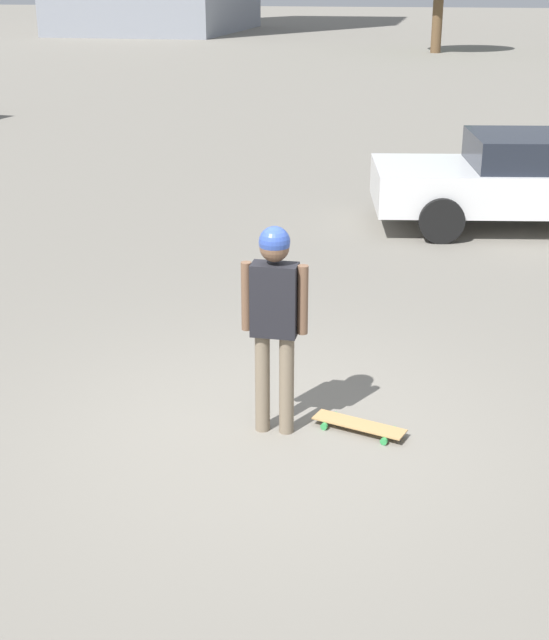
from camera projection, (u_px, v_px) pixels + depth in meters
The scene contains 4 objects.
ground_plane at pixel (274, 430), 7.58m from camera, with size 220.00×220.00×0.00m, color gray.
person at pixel (274, 307), 7.17m from camera, with size 0.25×0.55×1.79m.
skateboard at pixel (359, 425), 7.54m from camera, with size 0.43×0.82×0.07m.
car_parked_near at pixel (534, 179), 13.46m from camera, with size 2.60×5.00×1.41m.
Camera 1 is at (-6.60, -1.29, 3.61)m, focal length 50.00 mm.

